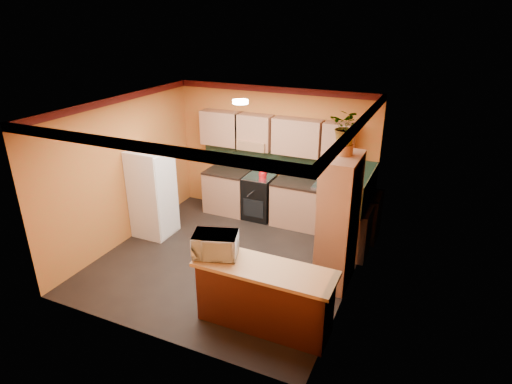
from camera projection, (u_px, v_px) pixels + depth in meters
room_shell at (233, 141)px, 6.90m from camera, size 4.24×4.24×2.72m
base_cabinets_back at (287, 203)px, 8.66m from camera, size 3.65×0.60×0.88m
countertop_back at (288, 182)px, 8.48m from camera, size 3.65×0.62×0.04m
stove at (259, 197)px, 8.89m from camera, size 0.58×0.58×0.91m
kettle at (263, 174)px, 8.60m from camera, size 0.19×0.19×0.18m
sink at (326, 186)px, 8.17m from camera, size 0.48×0.40×0.03m
base_cabinets_right at (346, 231)px, 7.54m from camera, size 0.60×0.80×0.88m
countertop_right at (348, 207)px, 7.36m from camera, size 0.62×0.80×0.04m
fridge at (153, 193)px, 8.09m from camera, size 0.68×0.66×1.70m
pantry at (339, 222)px, 6.53m from camera, size 0.48×0.90×2.10m
fern_pot at (345, 150)px, 6.14m from camera, size 0.22×0.22×0.16m
fern at (347, 127)px, 6.01m from camera, size 0.54×0.50×0.51m
breakfast_bar at (264, 298)px, 5.77m from camera, size 1.80×0.55×0.88m
bar_top at (265, 269)px, 5.59m from camera, size 1.90×0.65×0.05m
microwave at (215, 245)px, 5.79m from camera, size 0.69×0.57×0.33m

